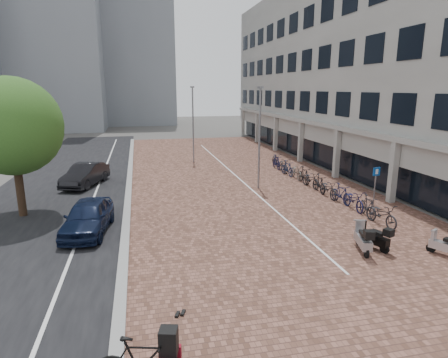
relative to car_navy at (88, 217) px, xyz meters
The scene contains 19 objects.
ground 7.30m from the car_navy, 24.05° to the right, with size 140.00×140.00×0.00m, color #474442.
plaza_brick 12.52m from the car_navy, 46.31° to the left, with size 14.50×42.00×0.04m, color brown.
street_asphalt 9.37m from the car_navy, 104.66° to the left, with size 8.00×50.00×0.03m, color black.
curb 9.19m from the car_navy, 80.36° to the left, with size 0.35×42.00×0.14m, color gray.
lane_line 9.07m from the car_navy, 92.31° to the left, with size 0.12×44.00×0.00m, color white.
parking_line 12.66m from the car_navy, 45.66° to the left, with size 0.10×30.00×0.00m, color white.
office_building 24.78m from the car_navy, 33.63° to the left, with size 8.40×40.00×15.00m.
bg_towers 48.47m from the car_navy, 99.51° to the left, with size 33.00×23.00×32.00m.
car_navy is the anchor object (origin of this frame).
car_dark 8.62m from the car_navy, 97.59° to the left, with size 1.48×4.24×1.40m, color black.
shoes 7.74m from the car_navy, 65.88° to the right, with size 0.34×0.28×0.08m, color black, non-canonical shape.
scooter_front 11.22m from the car_navy, 22.90° to the right, with size 0.50×1.60×1.10m, color #96969B, non-canonical shape.
scooter_mid 11.66m from the car_navy, 21.26° to the right, with size 0.46×1.46×1.01m, color black, non-canonical shape.
scooter_back 14.16m from the car_navy, 22.59° to the right, with size 0.43×1.37×0.94m, color #B9B9BF, non-canonical shape.
parking_sign 14.16m from the car_navy, ahead, with size 0.43×0.12×2.08m.
lamp_near 11.06m from the car_navy, 30.15° to the left, with size 0.12×0.12×6.08m, color slate.
lamp_far 16.27m from the car_navy, 65.56° to the left, with size 0.12×0.12×6.13m, color gray.
street_tree 5.72m from the car_navy, 136.28° to the left, with size 4.54×4.54×6.60m.
bike_row 13.59m from the car_navy, 21.31° to the left, with size 1.21×15.83×1.05m.
Camera 1 is at (-4.34, -13.28, 6.04)m, focal length 30.46 mm.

